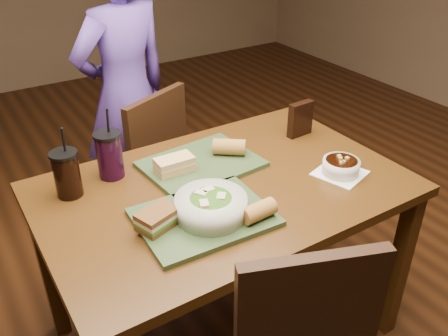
{
  "coord_description": "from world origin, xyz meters",
  "views": [
    {
      "loc": [
        -0.77,
        -1.22,
        1.67
      ],
      "look_at": [
        0.0,
        0.0,
        0.82
      ],
      "focal_mm": 38.0,
      "sensor_mm": 36.0,
      "label": 1
    }
  ],
  "objects": [
    {
      "name": "sandwich_far",
      "position": [
        -0.12,
        0.15,
        0.8
      ],
      "size": [
        0.14,
        0.08,
        0.06
      ],
      "color": "tan",
      "rests_on": "tray_far"
    },
    {
      "name": "salad_bowl",
      "position": [
        -0.15,
        -0.15,
        0.81
      ],
      "size": [
        0.23,
        0.23,
        0.08
      ],
      "color": "silver",
      "rests_on": "tray_near"
    },
    {
      "name": "baguette_near",
      "position": [
        -0.03,
        -0.25,
        0.8
      ],
      "size": [
        0.12,
        0.06,
        0.06
      ],
      "primitive_type": "cylinder",
      "rotation": [
        0.0,
        1.57,
        0.06
      ],
      "color": "#AD7533",
      "rests_on": "tray_near"
    },
    {
      "name": "ground",
      "position": [
        0.0,
        0.0,
        0.0
      ],
      "size": [
        6.0,
        6.0,
        0.0
      ],
      "primitive_type": "plane",
      "color": "#381C0B",
      "rests_on": "ground"
    },
    {
      "name": "tray_near",
      "position": [
        -0.17,
        -0.14,
        0.76
      ],
      "size": [
        0.43,
        0.34,
        0.02
      ],
      "primitive_type": "cube",
      "rotation": [
        0.0,
        0.0,
        -0.04
      ],
      "color": "#304625",
      "rests_on": "dining_table"
    },
    {
      "name": "soup_bowl",
      "position": [
        0.41,
        -0.17,
        0.78
      ],
      "size": [
        0.21,
        0.21,
        0.07
      ],
      "color": "white",
      "rests_on": "dining_table"
    },
    {
      "name": "cup_cola",
      "position": [
        -0.49,
        0.23,
        0.83
      ],
      "size": [
        0.1,
        0.1,
        0.26
      ],
      "color": "black",
      "rests_on": "dining_table"
    },
    {
      "name": "chair_far",
      "position": [
        0.02,
        0.7,
        0.49
      ],
      "size": [
        0.51,
        0.52,
        0.89
      ],
      "color": "black",
      "rests_on": "ground"
    },
    {
      "name": "diner",
      "position": [
        0.03,
        0.99,
        0.76
      ],
      "size": [
        0.62,
        0.48,
        1.52
      ],
      "primitive_type": "imported",
      "rotation": [
        0.0,
        0.0,
        3.38
      ],
      "color": "#533798",
      "rests_on": "ground"
    },
    {
      "name": "cup_berry",
      "position": [
        -0.32,
        0.28,
        0.84
      ],
      "size": [
        0.1,
        0.1,
        0.27
      ],
      "color": "black",
      "rests_on": "dining_table"
    },
    {
      "name": "baguette_far",
      "position": [
        0.12,
        0.16,
        0.8
      ],
      "size": [
        0.14,
        0.13,
        0.06
      ],
      "primitive_type": "cylinder",
      "rotation": [
        0.0,
        1.57,
        -0.66
      ],
      "color": "#AD7533",
      "rests_on": "tray_far"
    },
    {
      "name": "chip_bag",
      "position": [
        0.49,
        0.17,
        0.82
      ],
      "size": [
        0.12,
        0.04,
        0.15
      ],
      "primitive_type": "cube",
      "rotation": [
        0.0,
        0.0,
        0.06
      ],
      "color": "black",
      "rests_on": "dining_table"
    },
    {
      "name": "tray_far",
      "position": [
        -0.0,
        0.16,
        0.76
      ],
      "size": [
        0.44,
        0.35,
        0.02
      ],
      "primitive_type": "cube",
      "rotation": [
        0.0,
        0.0,
        0.08
      ],
      "color": "#304625",
      "rests_on": "dining_table"
    },
    {
      "name": "sandwich_near",
      "position": [
        -0.32,
        -0.12,
        0.8
      ],
      "size": [
        0.14,
        0.12,
        0.06
      ],
      "color": "#593819",
      "rests_on": "tray_near"
    },
    {
      "name": "dining_table",
      "position": [
        0.0,
        0.0,
        0.66
      ],
      "size": [
        1.3,
        0.85,
        0.75
      ],
      "color": "#44280D",
      "rests_on": "ground"
    }
  ]
}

